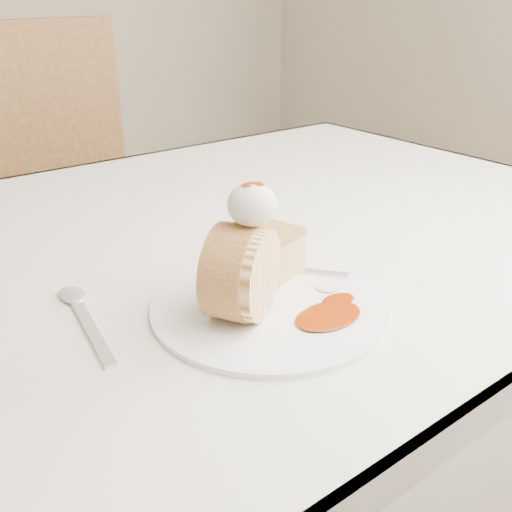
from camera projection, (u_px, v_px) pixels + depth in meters
table at (189, 295)px, 0.82m from camera, size 1.40×0.90×0.75m
chair_far at (23, 194)px, 1.51m from camera, size 0.58×0.58×1.01m
plate at (269, 306)px, 0.61m from camera, size 0.31×0.31×0.01m
roulade_slice at (242, 273)px, 0.57m from camera, size 0.11×0.09×0.09m
cake_chunk at (274, 255)px, 0.66m from camera, size 0.07×0.07×0.05m
whipped_cream at (252, 205)px, 0.55m from camera, size 0.05×0.05×0.04m
caramel_drizzle at (253, 180)px, 0.54m from camera, size 0.02×0.02×0.01m
caramel_pool at (328, 316)px, 0.58m from camera, size 0.09×0.07×0.00m
fork at (303, 270)px, 0.68m from camera, size 0.11×0.13×0.00m
spoon at (93, 332)px, 0.56m from camera, size 0.05×0.16×0.00m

